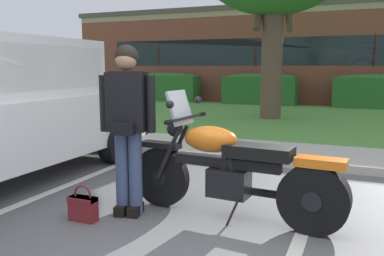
{
  "coord_description": "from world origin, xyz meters",
  "views": [
    {
      "loc": [
        1.15,
        -3.02,
        1.49
      ],
      "look_at": [
        -0.48,
        0.87,
        0.85
      ],
      "focal_mm": 37.78,
      "sensor_mm": 36.0,
      "label": 1
    }
  ],
  "objects": [
    {
      "name": "hedge_left",
      "position": [
        -6.56,
        12.43,
        0.65
      ],
      "size": [
        2.95,
        0.9,
        1.24
      ],
      "color": "#286028",
      "rests_on": "ground"
    },
    {
      "name": "hedge_center_left",
      "position": [
        -2.47,
        12.43,
        0.65
      ],
      "size": [
        2.81,
        0.9,
        1.24
      ],
      "color": "#286028",
      "rests_on": "ground"
    },
    {
      "name": "hedge_center_right",
      "position": [
        1.61,
        12.43,
        0.65
      ],
      "size": [
        2.78,
        0.9,
        1.24
      ],
      "color": "#286028",
      "rests_on": "ground"
    },
    {
      "name": "grass_lawn",
      "position": [
        0.0,
        8.54,
        0.03
      ],
      "size": [
        60.0,
        7.89,
        0.06
      ],
      "primitive_type": "cube",
      "color": "#518E3D",
      "rests_on": "ground"
    },
    {
      "name": "rider_person",
      "position": [
        -0.97,
        0.39,
        0.99
      ],
      "size": [
        0.56,
        0.35,
        1.7
      ],
      "color": "black",
      "rests_on": "ground"
    },
    {
      "name": "concrete_walk",
      "position": [
        0.0,
        3.85,
        0.04
      ],
      "size": [
        60.0,
        1.5,
        0.08
      ],
      "primitive_type": "cube",
      "color": "#B7B2A8",
      "rests_on": "ground"
    },
    {
      "name": "brick_building",
      "position": [
        1.51,
        18.25,
        1.99
      ],
      "size": [
        26.0,
        10.19,
        3.98
      ],
      "color": "brown",
      "rests_on": "ground"
    },
    {
      "name": "curb_strip",
      "position": [
        0.0,
        3.0,
        0.06
      ],
      "size": [
        60.0,
        0.2,
        0.12
      ],
      "primitive_type": "cube",
      "color": "#B7B2A8",
      "rests_on": "ground"
    },
    {
      "name": "handbag",
      "position": [
        -1.28,
        0.04,
        0.14
      ],
      "size": [
        0.28,
        0.13,
        0.36
      ],
      "color": "maroon",
      "rests_on": "ground"
    },
    {
      "name": "motorcycle",
      "position": [
        0.1,
        0.66,
        0.49
      ],
      "size": [
        2.24,
        0.82,
        1.26
      ],
      "color": "black",
      "rests_on": "ground"
    },
    {
      "name": "ground_plane",
      "position": [
        0.0,
        0.0,
        0.0
      ],
      "size": [
        140.0,
        140.0,
        0.0
      ],
      "primitive_type": "plane",
      "color": "#565659"
    },
    {
      "name": "stall_stripe_0",
      "position": [
        -2.22,
        0.2,
        0.0
      ],
      "size": [
        0.12,
        4.4,
        0.01
      ],
      "primitive_type": "cube",
      "rotation": [
        0.0,
        0.0,
        -0.0
      ],
      "color": "silver",
      "rests_on": "ground"
    },
    {
      "name": "stall_stripe_1",
      "position": [
        0.73,
        0.2,
        0.0
      ],
      "size": [
        0.12,
        4.4,
        0.01
      ],
      "primitive_type": "cube",
      "rotation": [
        0.0,
        0.0,
        -0.0
      ],
      "color": "silver",
      "rests_on": "ground"
    }
  ]
}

